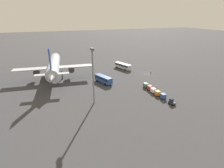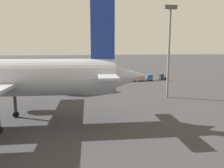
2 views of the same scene
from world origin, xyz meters
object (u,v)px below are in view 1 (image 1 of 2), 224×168
Objects in this scene: cargo_cart_red at (150,87)px; worker_person at (151,72)px; shuttle_bus_far at (103,79)px; cargo_cart_blue at (163,96)px; airplane at (54,66)px; cargo_cart_green at (146,85)px; cargo_cart_white at (153,90)px; baggage_tug at (172,102)px; cargo_cart_orange at (158,93)px; shuttle_bus_near at (123,66)px.

worker_person is at bearing -34.09° from cargo_cart_red.
shuttle_bus_far is 6.03× the size of worker_person.
airplane is at bearing 43.82° from cargo_cart_blue.
cargo_cart_green is (-12.26, -15.52, -0.81)m from shuttle_bus_far.
cargo_cart_white is (-32.29, -36.22, -5.51)m from airplane.
shuttle_bus_far is 33.28m from baggage_tug.
shuttle_bus_far is 21.92m from cargo_cart_red.
airplane is 21.31× the size of cargo_cart_blue.
baggage_tug is at bearing -178.42° from cargo_cart_red.
cargo_cart_green is at bearing 3.47° from cargo_cart_red.
airplane is 16.97× the size of baggage_tug.
cargo_cart_green is (9.02, -0.01, 0.00)m from cargo_cart_orange.
worker_person is 0.84× the size of cargo_cart_red.
cargo_cart_green is at bearing 2.08° from cargo_cart_blue.
worker_person is 0.84× the size of cargo_cart_blue.
baggage_tug is at bearing -178.08° from cargo_cart_green.
baggage_tug is at bearing -176.48° from cargo_cart_white.
baggage_tug is 1.26× the size of cargo_cart_white.
shuttle_bus_far reaches higher than baggage_tug.
baggage_tug is 4.84m from cargo_cart_blue.
worker_person is 29.20m from cargo_cart_orange.
cargo_cart_white is at bearing 149.02° from worker_person.
cargo_cart_orange is (-38.88, 2.45, -0.78)m from shuttle_bus_near.
airplane reaches higher than cargo_cart_red.
shuttle_bus_near is at bearing -78.18° from airplane.
cargo_cart_orange is at bearing -178.21° from cargo_cart_white.
shuttle_bus_near is 5.71× the size of cargo_cart_orange.
cargo_cart_blue is 1.00× the size of cargo_cart_orange.
airplane is 21.31× the size of cargo_cart_green.
shuttle_bus_far is 5.09× the size of cargo_cart_green.
shuttle_bus_near is 46.76m from baggage_tug.
shuttle_bus_near is 5.71× the size of cargo_cart_green.
shuttle_bus_near reaches higher than worker_person.
airplane is 4.18× the size of shuttle_bus_far.
cargo_cart_blue is 1.00× the size of cargo_cart_green.
worker_person is at bearing -158.92° from shuttle_bus_near.
airplane reaches higher than shuttle_bus_far.
cargo_cart_blue is 1.00× the size of cargo_cart_white.
shuttle_bus_far is at bearing 45.81° from cargo_cart_red.
baggage_tug is 10.86m from cargo_cart_white.
shuttle_bus_near is 5.71× the size of cargo_cart_white.
shuttle_bus_far reaches higher than cargo_cart_green.
worker_person is at bearing -94.20° from airplane.
baggage_tug is 1.26× the size of cargo_cart_orange.
baggage_tug is 16.86m from cargo_cart_green.
worker_person is at bearing -27.78° from cargo_cart_orange.
cargo_cart_red is (9.02, 0.25, 0.00)m from cargo_cart_blue.
baggage_tug reaches higher than cargo_cart_red.
cargo_cart_white is (10.84, 0.67, 0.25)m from baggage_tug.
cargo_cart_blue and cargo_cart_green have the same top height.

